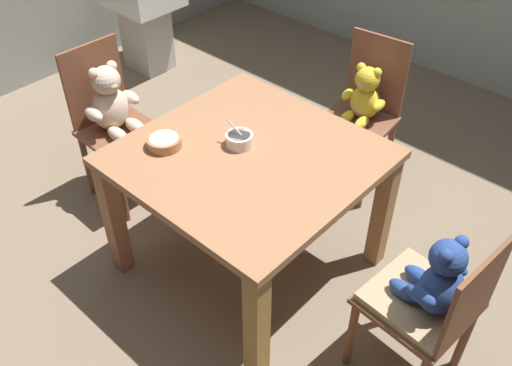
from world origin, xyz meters
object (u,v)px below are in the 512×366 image
object	(u,v)px
porridge_bowl_white_center	(239,139)
teddy_chair_far_center	(363,105)
dining_table	(249,175)
porridge_bowl_terracotta_near_left	(164,142)
teddy_chair_near_left	(112,111)
teddy_chair_near_right	(432,293)

from	to	relation	value
porridge_bowl_white_center	teddy_chair_far_center	bearing A→B (deg)	85.40
dining_table	porridge_bowl_terracotta_near_left	xyz separation A→B (m)	(-0.32, -0.21, 0.15)
dining_table	teddy_chair_far_center	size ratio (longest dim) A/B	1.17
teddy_chair_near_left	porridge_bowl_white_center	size ratio (longest dim) A/B	6.75
dining_table	teddy_chair_near_right	xyz separation A→B (m)	(0.95, 0.01, -0.06)
dining_table	teddy_chair_near_left	bearing A→B (deg)	-176.17
teddy_chair_near_left	teddy_chair_near_right	xyz separation A→B (m)	(1.91, 0.07, -0.02)
teddy_chair_near_left	teddy_chair_far_center	xyz separation A→B (m)	(0.96, 1.02, -0.03)
teddy_chair_far_center	dining_table	bearing A→B (deg)	-5.54
porridge_bowl_white_center	porridge_bowl_terracotta_near_left	distance (m)	0.34
dining_table	porridge_bowl_terracotta_near_left	bearing A→B (deg)	-146.62
teddy_chair_near_right	porridge_bowl_terracotta_near_left	distance (m)	1.30
teddy_chair_far_center	porridge_bowl_white_center	distance (m)	0.96
teddy_chair_far_center	porridge_bowl_white_center	world-z (taller)	teddy_chair_far_center
teddy_chair_far_center	porridge_bowl_white_center	size ratio (longest dim) A/B	6.69
dining_table	teddy_chair_near_left	distance (m)	0.96
teddy_chair_near_left	porridge_bowl_terracotta_near_left	size ratio (longest dim) A/B	5.67
teddy_chair_near_left	porridge_bowl_terracotta_near_left	bearing A→B (deg)	-11.43
teddy_chair_near_left	teddy_chair_far_center	size ratio (longest dim) A/B	1.01
teddy_chair_near_left	porridge_bowl_terracotta_near_left	distance (m)	0.68
dining_table	teddy_chair_near_right	world-z (taller)	teddy_chair_near_right
teddy_chair_near_left	porridge_bowl_white_center	distance (m)	0.91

